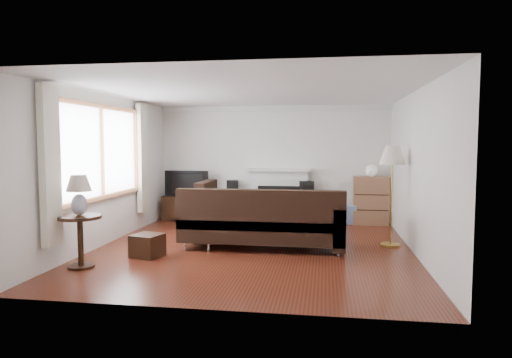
# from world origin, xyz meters

# --- Properties ---
(room) EXTENTS (5.10, 5.60, 2.54)m
(room) POSITION_xyz_m (0.00, 0.00, 1.25)
(room) COLOR #572113
(room) RESTS_ON ground
(window) EXTENTS (0.12, 2.74, 1.54)m
(window) POSITION_xyz_m (-2.45, -0.20, 1.55)
(window) COLOR brown
(window) RESTS_ON room
(curtain_near) EXTENTS (0.10, 0.35, 2.10)m
(curtain_near) POSITION_xyz_m (-2.40, -1.72, 1.40)
(curtain_near) COLOR white
(curtain_near) RESTS_ON room
(curtain_far) EXTENTS (0.10, 0.35, 2.10)m
(curtain_far) POSITION_xyz_m (-2.40, 1.32, 1.40)
(curtain_far) COLOR white
(curtain_far) RESTS_ON room
(fireplace) EXTENTS (1.40, 0.26, 1.15)m
(fireplace) POSITION_xyz_m (0.15, 2.64, 0.57)
(fireplace) COLOR white
(fireplace) RESTS_ON room
(tv_stand) EXTENTS (1.08, 0.49, 0.54)m
(tv_stand) POSITION_xyz_m (-1.84, 2.48, 0.27)
(tv_stand) COLOR black
(tv_stand) RESTS_ON ground
(television) EXTENTS (0.97, 0.13, 0.56)m
(television) POSITION_xyz_m (-1.84, 2.48, 0.82)
(television) COLOR black
(television) RESTS_ON tv_stand
(speaker_left) EXTENTS (0.31, 0.34, 0.88)m
(speaker_left) POSITION_xyz_m (-0.86, 2.55, 0.44)
(speaker_left) COLOR black
(speaker_left) RESTS_ON ground
(speaker_right) EXTENTS (0.34, 0.37, 0.89)m
(speaker_right) POSITION_xyz_m (0.74, 2.54, 0.45)
(speaker_right) COLOR black
(speaker_right) RESTS_ON ground
(bookshelf) EXTENTS (0.73, 0.35, 1.00)m
(bookshelf) POSITION_xyz_m (2.08, 2.53, 0.50)
(bookshelf) COLOR brown
(bookshelf) RESTS_ON ground
(globe_lamp) EXTENTS (0.25, 0.25, 0.25)m
(globe_lamp) POSITION_xyz_m (2.08, 2.53, 1.13)
(globe_lamp) COLOR white
(globe_lamp) RESTS_ON bookshelf
(sectional_sofa) EXTENTS (2.84, 2.07, 0.92)m
(sectional_sofa) POSITION_xyz_m (0.14, 0.11, 0.46)
(sectional_sofa) COLOR black
(sectional_sofa) RESTS_ON ground
(coffee_table) EXTENTS (1.08, 0.70, 0.39)m
(coffee_table) POSITION_xyz_m (0.26, 1.74, 0.20)
(coffee_table) COLOR #885E41
(coffee_table) RESTS_ON ground
(footstool) EXTENTS (0.49, 0.49, 0.34)m
(footstool) POSITION_xyz_m (-1.48, -0.77, 0.17)
(footstool) COLOR black
(footstool) RESTS_ON ground
(floor_lamp) EXTENTS (0.43, 0.43, 1.65)m
(floor_lamp) POSITION_xyz_m (2.22, 0.54, 0.83)
(floor_lamp) COLOR gold
(floor_lamp) RESTS_ON ground
(side_table) EXTENTS (0.57, 0.57, 0.72)m
(side_table) POSITION_xyz_m (-2.15, -1.47, 0.36)
(side_table) COLOR black
(side_table) RESTS_ON ground
(table_lamp) EXTENTS (0.34, 0.34, 0.54)m
(table_lamp) POSITION_xyz_m (-2.15, -1.47, 0.99)
(table_lamp) COLOR silver
(table_lamp) RESTS_ON side_table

